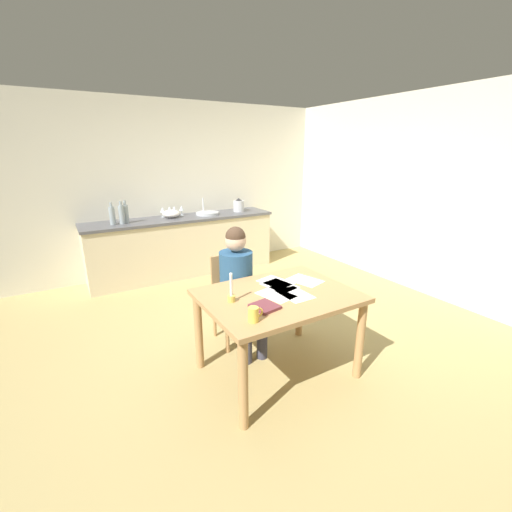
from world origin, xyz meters
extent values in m
cube|color=tan|center=(0.00, 0.00, -0.02)|extent=(5.20, 5.20, 0.04)
cube|color=beige|center=(0.00, 2.60, 1.30)|extent=(5.20, 0.12, 2.60)
cube|color=beige|center=(2.60, 0.00, 1.30)|extent=(0.12, 5.20, 2.60)
cube|color=beige|center=(0.00, 2.24, 0.43)|extent=(2.81, 0.60, 0.86)
cube|color=#4C4C51|center=(0.00, 2.24, 0.88)|extent=(2.85, 0.64, 0.04)
cube|color=tan|center=(-0.15, -0.60, 0.73)|extent=(1.23, 0.94, 0.04)
cylinder|color=tan|center=(-0.71, -1.01, 0.35)|extent=(0.07, 0.07, 0.71)
cylinder|color=tan|center=(0.40, -1.01, 0.35)|extent=(0.07, 0.07, 0.71)
cylinder|color=tan|center=(-0.71, -0.19, 0.35)|extent=(0.07, 0.07, 0.71)
cylinder|color=tan|center=(0.40, -0.19, 0.35)|extent=(0.07, 0.07, 0.71)
cube|color=tan|center=(-0.21, 0.05, 0.46)|extent=(0.42, 0.42, 0.04)
cube|color=tan|center=(-0.21, 0.23, 0.67)|extent=(0.36, 0.05, 0.40)
cylinder|color=tan|center=(-0.39, -0.12, 0.23)|extent=(0.04, 0.04, 0.45)
cylinder|color=tan|center=(-0.05, -0.13, 0.23)|extent=(0.04, 0.04, 0.45)
cylinder|color=tan|center=(-0.38, 0.22, 0.23)|extent=(0.04, 0.04, 0.45)
cylinder|color=tan|center=(-0.04, 0.21, 0.23)|extent=(0.04, 0.04, 0.45)
cylinder|color=navy|center=(-0.21, 0.03, 0.70)|extent=(0.33, 0.33, 0.50)
sphere|color=#D8AD8C|center=(-0.21, 0.03, 1.06)|extent=(0.20, 0.20, 0.20)
sphere|color=#473323|center=(-0.21, 0.03, 1.10)|extent=(0.19, 0.19, 0.19)
cylinder|color=#383847|center=(-0.30, -0.16, 0.45)|extent=(0.15, 0.39, 0.13)
cylinder|color=#383847|center=(-0.31, -0.35, 0.23)|extent=(0.10, 0.10, 0.45)
cylinder|color=#383847|center=(-0.14, -0.17, 0.45)|extent=(0.15, 0.39, 0.13)
cylinder|color=#383847|center=(-0.15, -0.36, 0.23)|extent=(0.10, 0.10, 0.45)
cylinder|color=#F2CC4C|center=(-0.57, -0.91, 0.80)|extent=(0.07, 0.07, 0.11)
torus|color=#F2CC4C|center=(-0.52, -0.91, 0.80)|extent=(0.07, 0.01, 0.07)
cylinder|color=gold|center=(-0.55, -0.55, 0.77)|extent=(0.06, 0.06, 0.05)
cylinder|color=white|center=(-0.55, -0.55, 0.89)|extent=(0.02, 0.02, 0.18)
cube|color=brown|center=(-0.39, -0.77, 0.76)|extent=(0.20, 0.22, 0.02)
cube|color=white|center=(-0.18, -0.61, 0.75)|extent=(0.27, 0.34, 0.00)
cube|color=white|center=(-0.03, -0.38, 0.75)|extent=(0.28, 0.34, 0.00)
cube|color=white|center=(0.22, -0.48, 0.75)|extent=(0.29, 0.34, 0.00)
cube|color=white|center=(-0.04, -0.68, 0.75)|extent=(0.22, 0.30, 0.00)
cube|color=white|center=(-0.04, -0.47, 0.75)|extent=(0.27, 0.33, 0.00)
cylinder|color=#B2B7BC|center=(0.42, 2.24, 0.92)|extent=(0.36, 0.36, 0.04)
cylinder|color=silver|center=(0.42, 2.40, 1.02)|extent=(0.02, 0.02, 0.24)
cylinder|color=#8C999E|center=(-0.98, 2.18, 1.02)|extent=(0.08, 0.08, 0.24)
cylinder|color=#8C999E|center=(-0.98, 2.18, 1.17)|extent=(0.03, 0.03, 0.06)
cylinder|color=#8C999E|center=(-0.86, 2.18, 1.03)|extent=(0.08, 0.08, 0.25)
cylinder|color=#8C999E|center=(-0.86, 2.18, 1.18)|extent=(0.04, 0.04, 0.06)
cylinder|color=#8C999E|center=(-0.80, 2.20, 1.03)|extent=(0.07, 0.07, 0.25)
cylinder|color=#8C999E|center=(-0.80, 2.20, 1.18)|extent=(0.03, 0.03, 0.06)
ellipsoid|color=white|center=(-0.14, 2.29, 0.96)|extent=(0.26, 0.26, 0.12)
cylinder|color=#B7BABF|center=(0.98, 2.24, 0.99)|extent=(0.18, 0.18, 0.18)
cone|color=#262628|center=(0.98, 2.24, 1.10)|extent=(0.11, 0.11, 0.04)
cylinder|color=silver|center=(0.06, 2.39, 0.90)|extent=(0.06, 0.06, 0.00)
cylinder|color=silver|center=(0.06, 2.39, 0.94)|extent=(0.01, 0.01, 0.07)
cone|color=silver|center=(0.06, 2.39, 1.01)|extent=(0.07, 0.07, 0.08)
cylinder|color=silver|center=(-0.06, 2.39, 0.90)|extent=(0.06, 0.06, 0.00)
cylinder|color=silver|center=(-0.06, 2.39, 0.94)|extent=(0.01, 0.01, 0.07)
cone|color=silver|center=(-0.06, 2.39, 1.01)|extent=(0.07, 0.07, 0.08)
cylinder|color=silver|center=(-0.13, 2.39, 0.90)|extent=(0.06, 0.06, 0.00)
cylinder|color=silver|center=(-0.13, 2.39, 0.94)|extent=(0.01, 0.01, 0.07)
cone|color=silver|center=(-0.13, 2.39, 1.01)|extent=(0.07, 0.07, 0.08)
cylinder|color=silver|center=(-0.24, 2.39, 0.90)|extent=(0.06, 0.06, 0.00)
cylinder|color=silver|center=(-0.24, 2.39, 0.94)|extent=(0.01, 0.01, 0.07)
cone|color=silver|center=(-0.24, 2.39, 1.01)|extent=(0.07, 0.07, 0.08)
camera|label=1|loc=(-1.61, -2.72, 1.87)|focal=23.76mm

